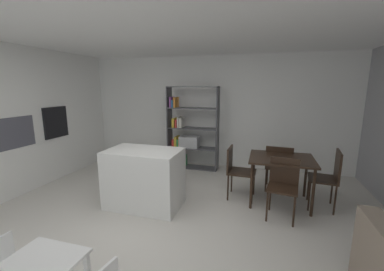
% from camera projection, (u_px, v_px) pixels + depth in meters
% --- Properties ---
extents(ground_plane, '(9.27, 9.27, 0.00)m').
position_uv_depth(ground_plane, '(152.00, 228.00, 3.34)').
color(ground_plane, beige).
extents(ceiling_slab, '(6.74, 6.02, 0.06)m').
position_uv_depth(ceiling_slab, '(144.00, 22.00, 2.83)').
color(ceiling_slab, white).
rests_on(ceiling_slab, ground_plane).
extents(back_partition, '(6.74, 0.06, 2.59)m').
position_uv_depth(back_partition, '(204.00, 112.00, 5.89)').
color(back_partition, white).
rests_on(back_partition, ground_plane).
extents(cabinet_niche_splashback, '(0.01, 1.18, 0.53)m').
position_uv_depth(cabinet_niche_splashback, '(1.00, 135.00, 3.94)').
color(cabinet_niche_splashback, '#4C4C56').
rests_on(cabinet_niche_splashback, ground_plane).
extents(built_in_oven, '(0.06, 0.56, 0.62)m').
position_uv_depth(built_in_oven, '(56.00, 122.00, 4.95)').
color(built_in_oven, black).
rests_on(built_in_oven, ground_plane).
extents(kitchen_island, '(1.15, 0.72, 0.92)m').
position_uv_depth(kitchen_island, '(144.00, 178.00, 3.89)').
color(kitchen_island, white).
rests_on(kitchen_island, ground_plane).
extents(open_bookshelf, '(1.17, 0.33, 1.89)m').
position_uv_depth(open_bookshelf, '(188.00, 133.00, 5.70)').
color(open_bookshelf, '#4C4C51').
rests_on(open_bookshelf, ground_plane).
extents(child_table, '(0.59, 0.42, 0.52)m').
position_uv_depth(child_table, '(46.00, 268.00, 2.01)').
color(child_table, white).
rests_on(child_table, ground_plane).
extents(child_chair_left, '(0.32, 0.32, 0.56)m').
position_uv_depth(child_chair_left, '(4.00, 266.00, 2.17)').
color(child_chair_left, white).
rests_on(child_chair_left, ground_plane).
extents(dining_table, '(1.00, 0.82, 0.76)m').
position_uv_depth(dining_table, '(281.00, 163.00, 3.96)').
color(dining_table, black).
rests_on(dining_table, ground_plane).
extents(dining_chair_far, '(0.49, 0.47, 0.86)m').
position_uv_depth(dining_chair_far, '(279.00, 164.00, 4.40)').
color(dining_chair_far, black).
rests_on(dining_chair_far, ground_plane).
extents(dining_chair_near, '(0.46, 0.46, 0.86)m').
position_uv_depth(dining_chair_near, '(283.00, 182.00, 3.57)').
color(dining_chair_near, black).
rests_on(dining_chair_near, ground_plane).
extents(dining_chair_island_side, '(0.47, 0.45, 0.88)m').
position_uv_depth(dining_chair_island_side, '(236.00, 168.00, 4.19)').
color(dining_chair_island_side, black).
rests_on(dining_chair_island_side, ground_plane).
extents(dining_chair_window_side, '(0.46, 0.50, 0.94)m').
position_uv_depth(dining_chair_window_side, '(330.00, 174.00, 3.77)').
color(dining_chair_window_side, black).
rests_on(dining_chair_window_side, ground_plane).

